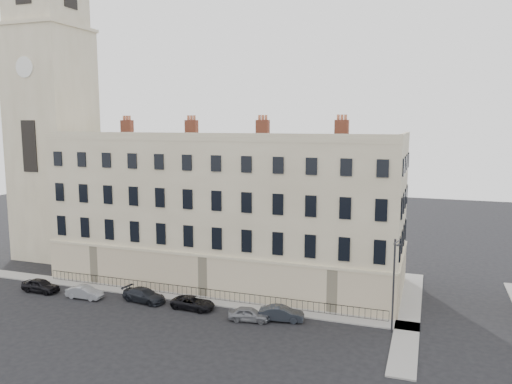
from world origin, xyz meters
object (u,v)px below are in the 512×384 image
car_b (85,292)px  car_f (281,314)px  car_d (193,303)px  car_e (249,314)px  car_a (41,285)px  streetlamp (394,282)px  car_c (144,295)px

car_b → car_f: car_f is taller
car_d → car_e: car_e is taller
car_a → car_b: size_ratio=1.09×
streetlamp → car_d: bearing=-164.3°
car_d → car_e: bearing=-95.7°
car_b → streetlamp: streetlamp is taller
car_c → car_f: 13.50m
car_a → car_b: car_a is taller
car_c → car_f: size_ratio=1.14×
car_a → car_e: size_ratio=1.11×
car_b → car_e: size_ratio=1.02×
car_b → streetlamp: (28.45, 1.60, 3.68)m
car_d → car_f: 8.33m
car_d → car_f: bearing=-86.4°
car_b → car_e: (16.79, 0.08, 0.01)m
car_b → car_d: (11.04, 0.99, -0.03)m
car_d → car_f: (8.33, 0.05, 0.07)m
car_f → car_d: bearing=80.7°
car_a → car_c: size_ratio=0.90×
car_a → streetlamp: bearing=-85.5°
car_a → car_e: car_a is taller
car_c → car_f: bearing=-81.6°
streetlamp → car_c: bearing=-165.0°
car_f → car_e: bearing=100.7°
car_f → streetlamp: size_ratio=0.50×
car_b → car_e: bearing=-91.5°
car_f → streetlamp: streetlamp is taller
car_a → streetlamp: 34.00m
car_b → car_d: size_ratio=0.89×
car_e → streetlamp: 12.32m
car_b → car_f: bearing=-88.7°
car_d → car_e: 5.82m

